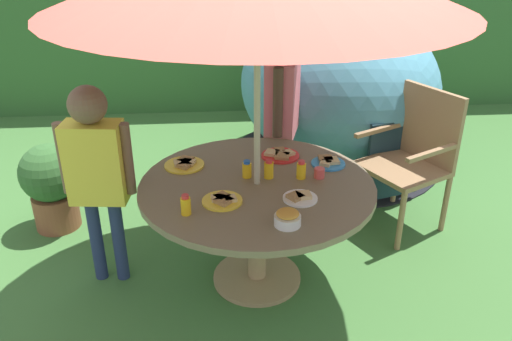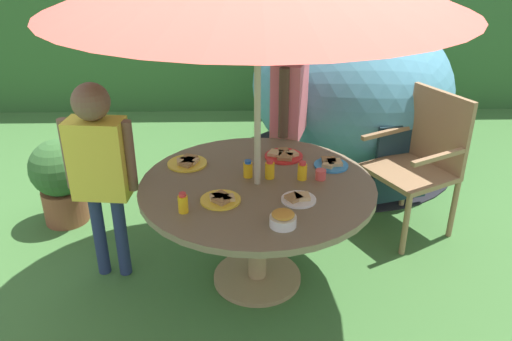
# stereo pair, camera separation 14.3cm
# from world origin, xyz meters

# --- Properties ---
(ground_plane) EXTENTS (10.00, 10.00, 0.02)m
(ground_plane) POSITION_xyz_m (0.00, 0.00, -0.01)
(ground_plane) COLOR #3D6B33
(hedge_backdrop) EXTENTS (9.00, 0.70, 1.69)m
(hedge_backdrop) POSITION_xyz_m (0.00, 3.48, 0.85)
(hedge_backdrop) COLOR #33602D
(hedge_backdrop) RESTS_ON ground_plane
(garden_table) EXTENTS (1.36, 1.36, 0.68)m
(garden_table) POSITION_xyz_m (0.00, 0.00, 0.56)
(garden_table) COLOR tan
(garden_table) RESTS_ON ground_plane
(wooden_chair) EXTENTS (0.67, 0.69, 1.00)m
(wooden_chair) POSITION_xyz_m (1.16, 0.62, 0.56)
(wooden_chair) COLOR #93704C
(wooden_chair) RESTS_ON ground_plane
(dome_tent) EXTENTS (2.43, 2.43, 1.41)m
(dome_tent) POSITION_xyz_m (0.85, 1.76, 0.70)
(dome_tent) COLOR teal
(dome_tent) RESTS_ON ground_plane
(potted_plant) EXTENTS (0.42, 0.42, 0.64)m
(potted_plant) POSITION_xyz_m (-1.41, 0.74, 0.36)
(potted_plant) COLOR brown
(potted_plant) RESTS_ON ground_plane
(child_in_pink_shirt) EXTENTS (0.30, 0.46, 1.41)m
(child_in_pink_shirt) POSITION_xyz_m (0.25, 0.87, 0.90)
(child_in_pink_shirt) COLOR navy
(child_in_pink_shirt) RESTS_ON ground_plane
(child_in_yellow_shirt) EXTENTS (0.43, 0.21, 1.26)m
(child_in_yellow_shirt) POSITION_xyz_m (-0.91, 0.09, 0.80)
(child_in_yellow_shirt) COLOR navy
(child_in_yellow_shirt) RESTS_ON ground_plane
(snack_bowl) EXTENTS (0.13, 0.13, 0.08)m
(snack_bowl) POSITION_xyz_m (0.12, -0.46, 0.72)
(snack_bowl) COLOR white
(snack_bowl) RESTS_ON garden_table
(plate_near_left) EXTENTS (0.24, 0.24, 0.03)m
(plate_near_left) POSITION_xyz_m (0.18, 0.35, 0.69)
(plate_near_left) COLOR red
(plate_near_left) RESTS_ON garden_table
(plate_mid_left) EXTENTS (0.22, 0.22, 0.03)m
(plate_mid_left) POSITION_xyz_m (-0.20, -0.20, 0.69)
(plate_mid_left) COLOR yellow
(plate_mid_left) RESTS_ON garden_table
(plate_center_front) EXTENTS (0.19, 0.19, 0.03)m
(plate_center_front) POSITION_xyz_m (0.22, -0.21, 0.69)
(plate_center_front) COLOR white
(plate_center_front) RESTS_ON garden_table
(plate_far_left) EXTENTS (0.24, 0.24, 0.03)m
(plate_far_left) POSITION_xyz_m (-0.43, 0.26, 0.69)
(plate_far_left) COLOR yellow
(plate_far_left) RESTS_ON garden_table
(plate_near_right) EXTENTS (0.21, 0.21, 0.03)m
(plate_near_right) POSITION_xyz_m (0.46, 0.22, 0.69)
(plate_near_right) COLOR #338CD8
(plate_near_right) RESTS_ON garden_table
(juice_bottle_far_right) EXTENTS (0.06, 0.06, 0.11)m
(juice_bottle_far_right) POSITION_xyz_m (0.07, 0.07, 0.74)
(juice_bottle_far_right) COLOR yellow
(juice_bottle_far_right) RESTS_ON garden_table
(juice_bottle_center_back) EXTENTS (0.05, 0.05, 0.11)m
(juice_bottle_center_back) POSITION_xyz_m (-0.39, -0.31, 0.73)
(juice_bottle_center_back) COLOR yellow
(juice_bottle_center_back) RESTS_ON garden_table
(juice_bottle_mid_right) EXTENTS (0.06, 0.06, 0.11)m
(juice_bottle_mid_right) POSITION_xyz_m (0.26, 0.05, 0.73)
(juice_bottle_mid_right) COLOR yellow
(juice_bottle_mid_right) RESTS_ON garden_table
(juice_bottle_front_edge) EXTENTS (0.05, 0.05, 0.11)m
(juice_bottle_front_edge) POSITION_xyz_m (-0.05, 0.08, 0.73)
(juice_bottle_front_edge) COLOR yellow
(juice_bottle_front_edge) RESTS_ON garden_table
(cup_near) EXTENTS (0.06, 0.06, 0.06)m
(cup_near) POSITION_xyz_m (0.37, 0.04, 0.71)
(cup_near) COLOR #E04C47
(cup_near) RESTS_ON garden_table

